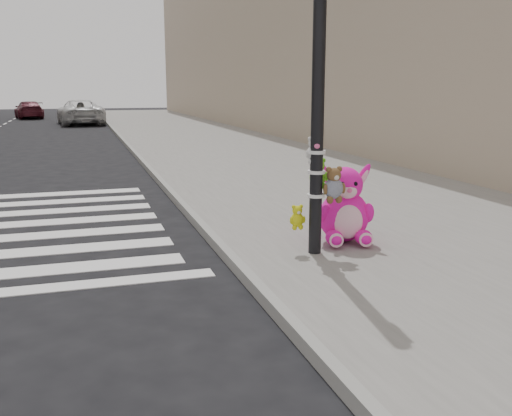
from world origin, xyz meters
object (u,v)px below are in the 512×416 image
object	(u,v)px
pink_bunny	(345,210)
red_teddy	(338,230)
car_white_near	(80,112)
signal_pole	(320,126)

from	to	relation	value
pink_bunny	red_teddy	world-z (taller)	pink_bunny
pink_bunny	red_teddy	size ratio (longest dim) A/B	4.96
pink_bunny	red_teddy	xyz separation A→B (m)	(0.02, 0.23, -0.34)
red_teddy	car_white_near	bearing A→B (deg)	70.22
red_teddy	signal_pole	bearing A→B (deg)	-160.55
signal_pole	pink_bunny	xyz separation A→B (m)	(0.56, 0.36, -1.17)
pink_bunny	car_white_near	bearing A→B (deg)	108.43
signal_pole	pink_bunny	world-z (taller)	signal_pole
signal_pole	car_white_near	xyz separation A→B (m)	(-2.63, 30.08, -1.02)
pink_bunny	red_teddy	distance (m)	0.41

